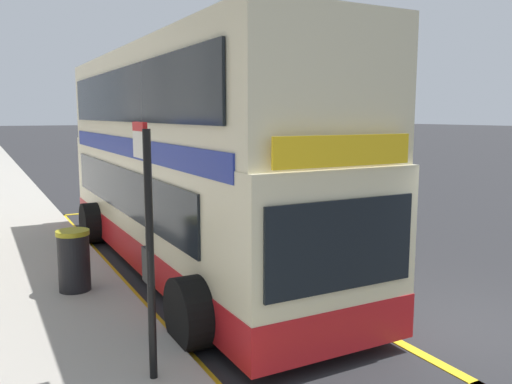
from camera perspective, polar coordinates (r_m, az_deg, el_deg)
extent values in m
plane|color=#28282B|center=(37.56, -18.62, 3.17)|extent=(260.00, 260.00, 0.00)
cube|color=beige|center=(10.93, -7.72, -1.05)|extent=(2.41, 10.50, 2.30)
cube|color=beige|center=(10.79, -7.95, 10.02)|extent=(2.39, 10.29, 1.90)
cube|color=red|center=(11.10, -7.64, -5.38)|extent=(2.43, 10.52, 0.60)
cube|color=navy|center=(10.80, -7.85, 5.08)|extent=(2.44, 9.66, 0.36)
cube|color=black|center=(10.91, -14.53, 0.33)|extent=(0.04, 8.40, 0.90)
cube|color=black|center=(10.43, -14.37, 10.17)|extent=(0.04, 9.24, 1.00)
cube|color=black|center=(6.31, 9.37, -5.74)|extent=(2.12, 0.04, 1.10)
cube|color=yellow|center=(6.14, 9.62, 4.45)|extent=(1.93, 0.04, 0.36)
cylinder|color=black|center=(7.28, -6.65, -12.83)|extent=(0.56, 1.00, 1.00)
cylinder|color=black|center=(8.51, 10.01, -9.73)|extent=(0.56, 1.00, 1.00)
cylinder|color=black|center=(13.49, -17.17, -3.23)|extent=(0.56, 1.00, 1.00)
cylinder|color=black|center=(14.19, -6.86, -2.35)|extent=(0.56, 1.00, 1.00)
cube|color=gold|center=(11.15, -15.39, -8.18)|extent=(0.16, 13.48, 0.01)
cube|color=gold|center=(12.01, -2.58, -6.69)|extent=(0.16, 13.48, 0.01)
cube|color=gold|center=(17.78, -15.94, -2.05)|extent=(2.88, 0.16, 0.01)
cylinder|color=black|center=(5.98, -11.43, -6.99)|extent=(0.09, 0.09, 2.84)
cube|color=silver|center=(6.03, -12.48, 5.06)|extent=(0.05, 0.42, 0.30)
cube|color=red|center=(6.02, -12.54, 6.96)|extent=(0.05, 0.42, 0.10)
cube|color=black|center=(6.11, -11.67, -7.85)|extent=(0.06, 0.28, 0.40)
cube|color=silver|center=(28.46, -5.72, 3.37)|extent=(1.76, 4.20, 0.72)
cube|color=black|center=(28.32, -5.66, 4.69)|extent=(1.52, 1.90, 0.60)
cylinder|color=black|center=(29.36, -8.37, 2.77)|extent=(0.22, 0.60, 0.60)
cylinder|color=black|center=(30.05, -5.01, 2.96)|extent=(0.22, 0.60, 0.60)
cylinder|color=black|center=(26.94, -6.48, 2.31)|extent=(0.22, 0.60, 0.60)
cylinder|color=black|center=(27.68, -2.89, 2.52)|extent=(0.22, 0.60, 0.60)
cube|color=#B2B5BA|center=(41.49, -13.18, 4.76)|extent=(1.76, 4.20, 0.72)
cube|color=black|center=(41.36, -13.18, 5.67)|extent=(1.52, 1.90, 0.60)
cylinder|color=black|center=(42.54, -14.84, 4.30)|extent=(0.22, 0.60, 0.60)
cylinder|color=black|center=(43.01, -12.42, 4.42)|extent=(0.22, 0.60, 0.60)
cylinder|color=black|center=(40.02, -13.97, 4.09)|extent=(0.22, 0.60, 0.60)
cylinder|color=black|center=(40.52, -11.40, 4.22)|extent=(0.22, 0.60, 0.60)
cube|color=navy|center=(47.65, -14.93, 5.14)|extent=(1.76, 4.20, 0.72)
cube|color=black|center=(47.52, -14.93, 5.93)|extent=(1.52, 1.90, 0.60)
cylinder|color=black|center=(48.73, -16.34, 4.73)|extent=(0.22, 0.60, 0.60)
cylinder|color=black|center=(49.15, -14.21, 4.84)|extent=(0.22, 0.60, 0.60)
cylinder|color=black|center=(46.19, -15.67, 4.57)|extent=(0.22, 0.60, 0.60)
cylinder|color=black|center=(46.64, -13.42, 4.69)|extent=(0.22, 0.60, 0.60)
cube|color=#B2B5BA|center=(22.29, -3.46, 2.02)|extent=(1.76, 4.20, 0.72)
cube|color=black|center=(22.14, -3.37, 3.69)|extent=(1.52, 1.90, 0.60)
cylinder|color=black|center=(23.16, -6.91, 1.32)|extent=(0.22, 0.60, 0.60)
cylinder|color=black|center=(23.90, -2.73, 1.58)|extent=(0.22, 0.60, 0.60)
cylinder|color=black|center=(20.78, -4.29, 0.54)|extent=(0.22, 0.60, 0.60)
cylinder|color=black|center=(21.60, 0.25, 0.86)|extent=(0.22, 0.60, 0.60)
cylinder|color=black|center=(9.56, -19.17, -7.27)|extent=(0.53, 0.53, 0.97)
cylinder|color=#A5991E|center=(9.43, -19.32, -4.18)|extent=(0.56, 0.56, 0.08)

